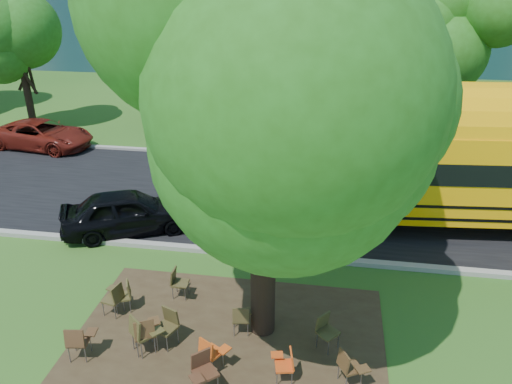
% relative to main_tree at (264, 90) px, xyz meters
% --- Properties ---
extents(ground, '(160.00, 160.00, 0.00)m').
position_rel_main_tree_xyz_m(ground, '(-1.71, 0.18, -5.65)').
color(ground, '#28541A').
rests_on(ground, ground).
extents(dirt_patch, '(7.00, 4.50, 0.03)m').
position_rel_main_tree_xyz_m(dirt_patch, '(-0.71, -0.32, -5.63)').
color(dirt_patch, '#382819').
rests_on(dirt_patch, ground).
extents(asphalt_road, '(80.00, 8.00, 0.04)m').
position_rel_main_tree_xyz_m(asphalt_road, '(-1.71, 7.18, -5.63)').
color(asphalt_road, black).
rests_on(asphalt_road, ground).
extents(kerb_near, '(80.00, 0.25, 0.14)m').
position_rel_main_tree_xyz_m(kerb_near, '(-1.71, 3.18, -5.58)').
color(kerb_near, gray).
rests_on(kerb_near, ground).
extents(kerb_far, '(80.00, 0.25, 0.14)m').
position_rel_main_tree_xyz_m(kerb_far, '(-1.71, 11.28, -5.58)').
color(kerb_far, gray).
rests_on(kerb_far, ground).
extents(bg_tree_0, '(5.20, 5.20, 7.18)m').
position_rel_main_tree_xyz_m(bg_tree_0, '(-13.71, 13.18, -1.08)').
color(bg_tree_0, black).
rests_on(bg_tree_0, ground).
extents(bg_tree_2, '(4.80, 4.80, 6.62)m').
position_rel_main_tree_xyz_m(bg_tree_2, '(-6.71, 16.18, -1.44)').
color(bg_tree_2, black).
rests_on(bg_tree_2, ground).
extents(bg_tree_3, '(5.60, 5.60, 7.84)m').
position_rel_main_tree_xyz_m(bg_tree_3, '(6.29, 14.18, -0.62)').
color(bg_tree_3, black).
rests_on(bg_tree_3, ground).
extents(main_tree, '(7.20, 7.20, 9.26)m').
position_rel_main_tree_xyz_m(main_tree, '(0.00, 0.00, 0.00)').
color(main_tree, black).
rests_on(main_tree, ground).
extents(school_bus, '(13.93, 4.27, 3.35)m').
position_rel_main_tree_xyz_m(school_bus, '(5.50, 6.17, -3.71)').
color(school_bus, '#FFAA08').
rests_on(school_bus, ground).
extents(chair_0, '(0.59, 0.59, 0.89)m').
position_rel_main_tree_xyz_m(chair_0, '(-3.73, -1.58, -5.10)').
color(chair_0, '#4C301B').
rests_on(chair_0, ground).
extents(chair_1, '(0.83, 0.66, 0.97)m').
position_rel_main_tree_xyz_m(chair_1, '(-2.46, -1.17, -5.05)').
color(chair_1, '#48411F').
rests_on(chair_1, ground).
extents(chair_2, '(0.63, 0.77, 0.94)m').
position_rel_main_tree_xyz_m(chair_2, '(-2.40, -1.13, -5.06)').
color(chair_2, '#52361D').
rests_on(chair_2, ground).
extents(chair_3, '(0.74, 0.58, 0.92)m').
position_rel_main_tree_xyz_m(chair_3, '(-2.05, -0.80, -5.08)').
color(chair_3, '#443A1D').
rests_on(chair_3, ground).
extents(chair_4, '(0.69, 0.55, 0.82)m').
position_rel_main_tree_xyz_m(chair_4, '(-0.88, -1.43, -5.14)').
color(chair_4, '#D55016').
rests_on(chair_4, ground).
extents(chair_5, '(0.61, 0.77, 0.90)m').
position_rel_main_tree_xyz_m(chair_5, '(-0.90, -1.99, -5.09)').
color(chair_5, '#4F2D1C').
rests_on(chair_5, ground).
extents(chair_6, '(0.54, 0.52, 0.77)m').
position_rel_main_tree_xyz_m(chair_6, '(0.69, -1.47, -5.17)').
color(chair_6, '#CB4715').
rests_on(chair_6, ground).
extents(chair_7, '(0.69, 0.57, 0.85)m').
position_rel_main_tree_xyz_m(chair_7, '(1.95, -1.41, -5.12)').
color(chair_7, '#4F351C').
rests_on(chair_7, ground).
extents(chair_8, '(0.51, 0.65, 0.87)m').
position_rel_main_tree_xyz_m(chair_8, '(-3.61, 0.00, -5.11)').
color(chair_8, '#4A3F20').
rests_on(chair_8, ground).
extents(chair_9, '(0.64, 0.55, 0.81)m').
position_rel_main_tree_xyz_m(chair_9, '(-3.45, 0.19, -5.14)').
color(chair_9, '#4E4622').
rests_on(chair_9, ground).
extents(chair_10, '(0.48, 0.54, 0.83)m').
position_rel_main_tree_xyz_m(chair_10, '(-2.30, 0.89, -5.13)').
color(chair_10, '#483E1F').
rests_on(chair_10, ground).
extents(chair_11, '(0.54, 0.55, 0.81)m').
position_rel_main_tree_xyz_m(chair_11, '(-0.44, -0.23, -5.15)').
color(chair_11, '#463B1E').
rests_on(chair_11, ground).
extents(chair_12, '(0.58, 0.73, 0.85)m').
position_rel_main_tree_xyz_m(chair_12, '(1.45, -0.38, -5.12)').
color(chair_12, '#413B1C').
rests_on(chair_12, ground).
extents(black_car, '(4.40, 3.19, 1.39)m').
position_rel_main_tree_xyz_m(black_car, '(-4.89, 4.03, -4.95)').
color(black_car, black).
rests_on(black_car, ground).
extents(bg_car_red, '(4.90, 2.76, 1.29)m').
position_rel_main_tree_xyz_m(bg_car_red, '(-11.89, 10.98, -5.00)').
color(bg_car_red, maroon).
rests_on(bg_car_red, ground).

